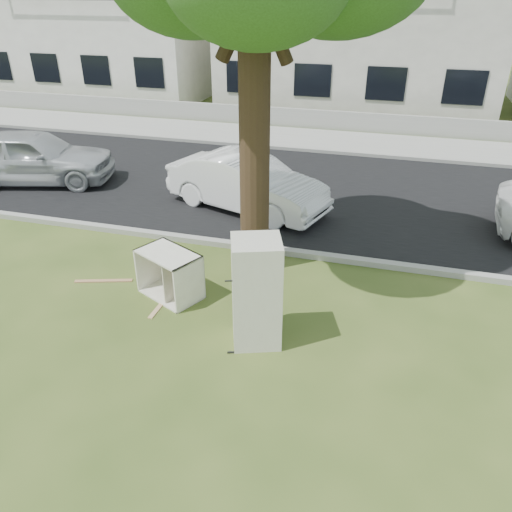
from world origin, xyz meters
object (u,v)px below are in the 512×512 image
(fridge, at_px, (256,293))
(car_left, at_px, (33,157))
(car_center, at_px, (247,183))
(cabinet, at_px, (170,274))

(fridge, bearing_deg, car_left, 126.95)
(car_center, bearing_deg, cabinet, -164.70)
(fridge, relative_size, car_center, 0.43)
(cabinet, relative_size, car_left, 0.25)
(car_left, bearing_deg, car_center, -106.82)
(fridge, distance_m, car_left, 9.29)
(cabinet, distance_m, car_left, 7.35)
(car_left, bearing_deg, fridge, -138.13)
(fridge, bearing_deg, cabinet, 135.92)
(car_center, distance_m, car_left, 6.16)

